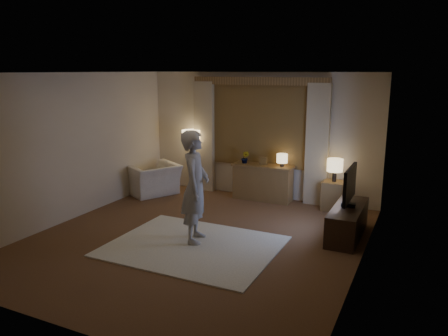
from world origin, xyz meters
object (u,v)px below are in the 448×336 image
Objects in this scene: tv_stand at (347,222)px; side_table at (333,196)px; armchair at (153,179)px; person at (195,187)px; sideboard at (263,183)px.

side_table is at bearing 111.02° from tv_stand.
person reaches higher than armchair.
person is (-0.15, -2.59, 0.54)m from sideboard.
armchair is at bearing -171.21° from side_table.
person is at bearing 75.70° from armchair.
sideboard is 1.19× the size of armchair.
armchair is at bearing 170.41° from tv_stand.
sideboard is 2.38m from tv_stand.
armchair is 0.72× the size of tv_stand.
sideboard reaches higher than armchair.
armchair reaches higher than tv_stand.
tv_stand is at bearing -77.25° from person.
sideboard reaches higher than side_table.
tv_stand is 0.80× the size of person.
sideboard is 0.69× the size of person.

